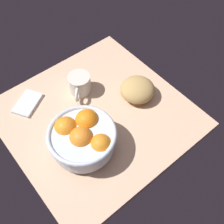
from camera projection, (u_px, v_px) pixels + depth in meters
The scene contains 5 objects.
ground_plane at pixel (96, 117), 106.42cm from camera, with size 65.50×64.54×3.00cm, color #D6AD8D.
fruit_bowl at pixel (83, 137), 92.11cm from camera, with size 23.18×23.18×11.74cm.
bread_loaf at pixel (137, 90), 107.57cm from camera, with size 13.56×13.37×7.47cm, color tan.
napkin_folded at pixel (28, 103), 107.70cm from camera, with size 11.92×7.49×1.13cm, color silver.
mug at pixel (79, 84), 108.92cm from camera, with size 10.70×10.90×7.80cm.
Camera 1 is at (-33.78, -50.40, 86.15)cm, focal length 44.46 mm.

